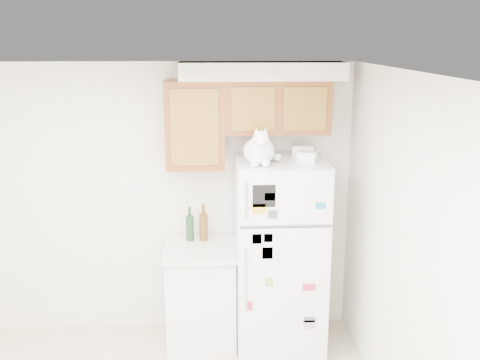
{
  "coord_description": "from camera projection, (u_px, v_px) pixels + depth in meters",
  "views": [
    {
      "loc": [
        0.62,
        -2.96,
        2.7
      ],
      "look_at": [
        0.87,
        1.55,
        1.55
      ],
      "focal_mm": 42.0,
      "sensor_mm": 36.0,
      "label": 1
    }
  ],
  "objects": [
    {
      "name": "room_shell",
      "position": [
        126.0,
        216.0,
        3.33
      ],
      "size": [
        3.84,
        4.04,
        2.52
      ],
      "color": "silver",
      "rests_on": "ground_plane"
    },
    {
      "name": "refrigerator",
      "position": [
        280.0,
        255.0,
        4.9
      ],
      "size": [
        0.76,
        0.78,
        1.7
      ],
      "color": "white",
      "rests_on": "ground_plane"
    },
    {
      "name": "base_counter",
      "position": [
        201.0,
        294.0,
        5.03
      ],
      "size": [
        0.64,
        0.64,
        0.92
      ],
      "color": "white",
      "rests_on": "ground_plane"
    },
    {
      "name": "cat",
      "position": [
        260.0,
        150.0,
        4.52
      ],
      "size": [
        0.31,
        0.46,
        0.32
      ],
      "color": "white",
      "rests_on": "refrigerator"
    },
    {
      "name": "storage_box_back",
      "position": [
        302.0,
        151.0,
        4.82
      ],
      "size": [
        0.19,
        0.15,
        0.1
      ],
      "primitive_type": "cube",
      "rotation": [
        0.0,
        0.0,
        -0.11
      ],
      "color": "white",
      "rests_on": "refrigerator"
    },
    {
      "name": "storage_box_front",
      "position": [
        307.0,
        157.0,
        4.61
      ],
      "size": [
        0.18,
        0.16,
        0.09
      ],
      "primitive_type": "cube",
      "rotation": [
        0.0,
        0.0,
        -0.36
      ],
      "color": "white",
      "rests_on": "refrigerator"
    },
    {
      "name": "bottle_green",
      "position": [
        190.0,
        224.0,
        5.03
      ],
      "size": [
        0.07,
        0.07,
        0.31
      ],
      "primitive_type": null,
      "color": "#19381E",
      "rests_on": "base_counter"
    },
    {
      "name": "bottle_amber",
      "position": [
        203.0,
        223.0,
        5.04
      ],
      "size": [
        0.08,
        0.08,
        0.33
      ],
      "primitive_type": null,
      "color": "#593814",
      "rests_on": "base_counter"
    }
  ]
}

